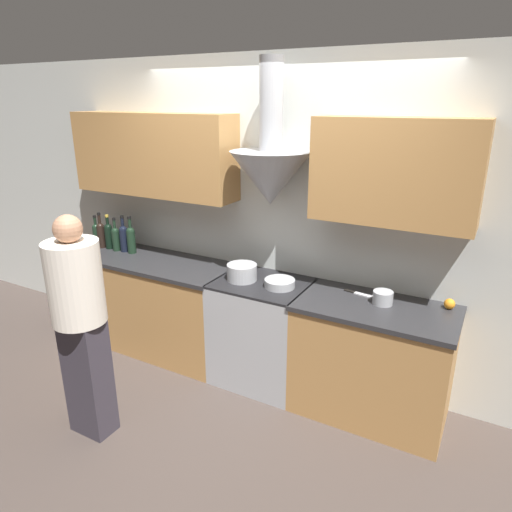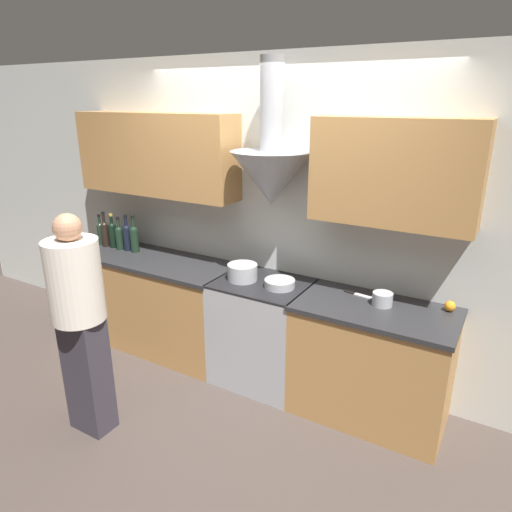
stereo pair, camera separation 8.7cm
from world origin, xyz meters
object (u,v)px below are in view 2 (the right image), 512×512
Objects in this scene: wine_bottle_2 at (113,234)px; orange_fruit at (450,306)px; wine_bottle_1 at (105,232)px; stock_pot at (242,272)px; wine_bottle_4 at (127,236)px; stove_range at (262,331)px; wine_bottle_0 at (101,232)px; wine_bottle_5 at (134,237)px; mixing_bowl at (280,283)px; saucepan at (382,299)px; person_foreground_left at (80,318)px; wine_bottle_3 at (119,236)px.

wine_bottle_2 is 3.07m from orange_fruit.
wine_bottle_1 is 1.63m from stock_pot.
wine_bottle_2 is 0.19m from wine_bottle_4.
wine_bottle_0 is (-1.88, 0.06, 0.56)m from stove_range.
stove_range is 1.62m from wine_bottle_4.
mixing_bowl is at bearing -2.63° from wine_bottle_5.
saucepan is (-0.43, -0.14, 0.01)m from orange_fruit.
mixing_bowl is at bearing 50.62° from person_foreground_left.
wine_bottle_3 is at bearing 125.64° from person_foreground_left.
wine_bottle_2 is 0.96× the size of wine_bottle_4.
orange_fruit is at bearing 10.28° from mixing_bowl.
orange_fruit is (1.36, 0.19, 0.47)m from stove_range.
person_foreground_left reaches higher than wine_bottle_5.
wine_bottle_5 is at bearing 4.85° from wine_bottle_3.
stock_pot is 1.55m from orange_fruit.
wine_bottle_4 reaches higher than saucepan.
stove_range is at bearing 11.87° from stock_pot.
wine_bottle_4 reaches higher than stock_pot.
wine_bottle_1 reaches higher than stock_pot.
wine_bottle_2 is 1.39× the size of stock_pot.
wine_bottle_1 reaches higher than wine_bottle_0.
stove_range is 6.24× the size of saucepan.
stove_range is 11.82× the size of orange_fruit.
stock_pot is (1.44, -0.07, -0.06)m from wine_bottle_3.
wine_bottle_2 is at bearing -177.31° from orange_fruit.
saucepan is 2.08m from person_foreground_left.
saucepan is (0.94, 0.05, 0.48)m from stove_range.
stove_range is at bearing -2.02° from wine_bottle_5.
person_foreground_left is at bearing -48.61° from wine_bottle_1.
person_foreground_left is at bearing -144.71° from saucepan.
wine_bottle_3 is 1.46m from person_foreground_left.
stock_pot is at bearing -3.73° from wine_bottle_4.
wine_bottle_3 is 1.34× the size of stock_pot.
wine_bottle_4 is 2.88m from orange_fruit.
wine_bottle_4 is at bearing 178.05° from wine_bottle_5.
person_foreground_left is (0.66, -1.19, -0.15)m from wine_bottle_5.
wine_bottle_5 is 1.59m from mixing_bowl.
wine_bottle_5 is 0.22× the size of person_foreground_left.
wine_bottle_2 reaches higher than mixing_bowl.
wine_bottle_3 is 1.37× the size of mixing_bowl.
stock_pot is at bearing -3.17° from wine_bottle_2.
wine_bottle_0 is 3.25m from orange_fruit.
wine_bottle_3 is 2.28× the size of saucepan.
orange_fruit is (3.16, 0.16, -0.10)m from wine_bottle_1.
wine_bottle_0 is 4.11× the size of orange_fruit.
person_foreground_left is (0.76, -1.20, -0.15)m from wine_bottle_4.
wine_bottle_1 is at bearing 178.26° from mixing_bowl.
wine_bottle_5 is 1.37m from person_foreground_left.
wine_bottle_2 is 2.37× the size of saucepan.
saucepan is at bearing 0.02° from wine_bottle_4.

